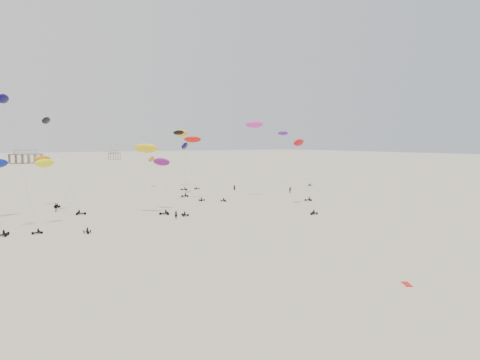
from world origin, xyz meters
TOP-DOWN VIEW (x-y plane):
  - ground_plane at (0.00, 200.00)m, footprint 900.00×900.00m
  - pavilion_main at (-10.00, 350.00)m, footprint 21.00×13.00m
  - pavilion_small at (60.00, 380.00)m, footprint 9.00×7.00m
  - rig_0 at (1.84, 112.19)m, footprint 7.72×11.38m
  - rig_1 at (48.23, 132.07)m, footprint 7.34×12.30m
  - rig_2 at (16.38, 87.12)m, footprint 10.07×15.92m
  - rig_3 at (-37.27, 90.34)m, footprint 7.13×14.48m
  - rig_5 at (-34.07, 120.23)m, footprint 5.31×7.91m
  - rig_6 at (-1.46, 112.00)m, footprint 6.87×6.20m
  - rig_8 at (4.28, 125.26)m, footprint 6.88×10.58m
  - rig_9 at (-13.71, 98.32)m, footprint 5.53×10.56m
  - rig_10 at (-33.57, 106.22)m, footprint 7.85×9.45m
  - rig_11 at (-44.18, 89.22)m, footprint 6.35×7.86m
  - rig_12 at (19.12, 107.18)m, footprint 10.71×17.45m
  - rig_13 at (13.92, 148.22)m, footprint 5.08×17.41m
  - rig_14 at (-17.24, 95.47)m, footprint 8.82×10.76m
  - rig_16 at (4.70, 146.77)m, footprint 8.40×18.58m
  - spectator_0 at (-15.55, 87.02)m, footprint 0.85×0.78m
  - spectator_1 at (32.01, 111.46)m, footprint 1.24×1.01m
  - spectator_2 at (-34.01, 109.72)m, footprint 1.40×0.90m
  - spectator_3 at (21.00, 125.26)m, footprint 0.97×0.97m
  - grounded_kite_b at (-11.62, 34.81)m, footprint 1.55×1.90m

SIDE VIEW (x-z plane):
  - ground_plane at x=0.00m, z-range 0.00..0.00m
  - spectator_0 at x=-15.55m, z-range -0.97..0.97m
  - spectator_1 at x=32.01m, z-range -1.10..1.10m
  - spectator_2 at x=-34.01m, z-range -1.10..1.10m
  - spectator_3 at x=21.00m, z-range -1.12..1.12m
  - grounded_kite_b at x=-11.62m, z-range -0.04..0.04m
  - pavilion_small at x=60.00m, z-range -0.51..7.49m
  - pavilion_main at x=-10.00m, z-range -0.68..9.12m
  - rig_16 at x=4.70m, z-range -1.36..16.20m
  - rig_9 at x=-13.71m, z-range 1.87..14.34m
  - rig_3 at x=-37.27m, z-range 0.08..16.56m
  - rig_5 at x=-34.07m, z-range 2.45..14.70m
  - rig_2 at x=16.38m, z-range 1.38..21.63m
  - rig_8 at x=4.28m, z-range 3.74..19.43m
  - rig_14 at x=-17.24m, z-range 3.97..19.92m
  - rig_6 at x=-1.46m, z-range 2.78..21.15m
  - rig_10 at x=-33.57m, z-range 1.85..22.64m
  - rig_1 at x=48.23m, z-range 2.77..22.63m
  - rig_0 at x=1.84m, z-range 4.50..22.27m
  - rig_13 at x=13.92m, z-range 5.96..27.38m
  - rig_11 at x=-44.18m, z-range 5.01..28.45m
  - rig_12 at x=19.12m, z-range 4.47..29.06m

